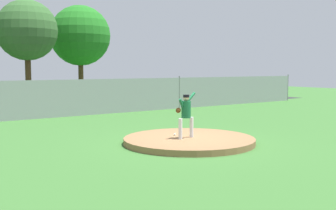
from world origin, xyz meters
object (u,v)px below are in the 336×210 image
object	(u,v)px
pitcher_youth	(186,112)
parked_car_champagne	(100,95)
parked_car_slate	(161,92)
baseball	(175,134)
traffic_cone_orange	(68,107)
parked_car_burgundy	(25,98)

from	to	relation	value
pitcher_youth	parked_car_champagne	bearing A→B (deg)	73.40
parked_car_slate	baseball	bearing A→B (deg)	-123.88
parked_car_slate	pitcher_youth	bearing A→B (deg)	-122.77
parked_car_slate	traffic_cone_orange	xyz separation A→B (m)	(-8.64, -2.53, -0.51)
pitcher_youth	parked_car_slate	size ratio (longest dim) A/B	0.37
pitcher_youth	traffic_cone_orange	distance (m)	12.49
pitcher_youth	parked_car_burgundy	bearing A→B (deg)	92.91
pitcher_youth	parked_car_slate	distance (m)	17.79
baseball	traffic_cone_orange	xyz separation A→B (m)	(0.94, 11.74, 0.02)
pitcher_youth	parked_car_champagne	size ratio (longest dim) A/B	0.34
parked_car_champagne	pitcher_youth	bearing A→B (deg)	-106.60
parked_car_champagne	traffic_cone_orange	distance (m)	4.38
parked_car_champagne	traffic_cone_orange	xyz separation A→B (m)	(-3.49, -2.60, -0.49)
parked_car_champagne	baseball	bearing A→B (deg)	-107.17
parked_car_champagne	parked_car_burgundy	world-z (taller)	parked_car_champagne
baseball	parked_car_burgundy	world-z (taller)	parked_car_burgundy
traffic_cone_orange	parked_car_slate	bearing A→B (deg)	16.30
baseball	traffic_cone_orange	bearing A→B (deg)	85.43
pitcher_youth	traffic_cone_orange	xyz separation A→B (m)	(0.99, 12.43, -0.86)
baseball	parked_car_champagne	distance (m)	15.02
parked_car_champagne	traffic_cone_orange	world-z (taller)	parked_car_champagne
pitcher_youth	baseball	bearing A→B (deg)	86.02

